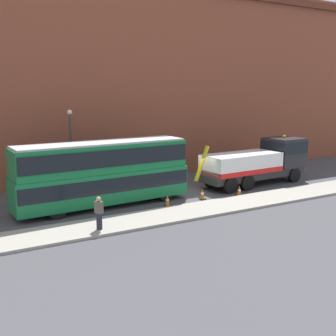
{
  "coord_description": "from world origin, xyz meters",
  "views": [
    {
      "loc": [
        -15.22,
        -23.91,
        7.11
      ],
      "look_at": [
        -1.97,
        -0.31,
        2.0
      ],
      "focal_mm": 43.72,
      "sensor_mm": 36.0,
      "label": 1
    }
  ],
  "objects_px": {
    "traffic_cone_near_truck": "(239,191)",
    "street_lamp": "(71,143)",
    "pedestrian_onlooker": "(99,213)",
    "traffic_cone_near_bus": "(167,201)",
    "traffic_cone_midway": "(202,194)",
    "recovery_tow_truck": "(259,162)",
    "double_decker_bus": "(103,171)"
  },
  "relations": [
    {
      "from": "traffic_cone_near_bus",
      "to": "double_decker_bus",
      "type": "bearing_deg",
      "value": 150.1
    },
    {
      "from": "double_decker_bus",
      "to": "traffic_cone_midway",
      "type": "bearing_deg",
      "value": -18.2
    },
    {
      "from": "pedestrian_onlooker",
      "to": "traffic_cone_near_truck",
      "type": "relative_size",
      "value": 2.38
    },
    {
      "from": "traffic_cone_near_bus",
      "to": "street_lamp",
      "type": "relative_size",
      "value": 0.12
    },
    {
      "from": "traffic_cone_near_bus",
      "to": "traffic_cone_near_truck",
      "type": "height_order",
      "value": "same"
    },
    {
      "from": "recovery_tow_truck",
      "to": "pedestrian_onlooker",
      "type": "xyz_separation_m",
      "value": [
        -14.57,
        -4.47,
        -0.77
      ]
    },
    {
      "from": "double_decker_bus",
      "to": "traffic_cone_near_truck",
      "type": "distance_m",
      "value": 9.47
    },
    {
      "from": "pedestrian_onlooker",
      "to": "traffic_cone_midway",
      "type": "xyz_separation_m",
      "value": [
        8.19,
        2.75,
        -0.64
      ]
    },
    {
      "from": "pedestrian_onlooker",
      "to": "traffic_cone_near_bus",
      "type": "xyz_separation_m",
      "value": [
        5.37,
        2.46,
        -0.64
      ]
    },
    {
      "from": "recovery_tow_truck",
      "to": "street_lamp",
      "type": "relative_size",
      "value": 1.75
    },
    {
      "from": "traffic_cone_near_bus",
      "to": "traffic_cone_near_truck",
      "type": "distance_m",
      "value": 5.56
    },
    {
      "from": "pedestrian_onlooker",
      "to": "traffic_cone_near_bus",
      "type": "height_order",
      "value": "pedestrian_onlooker"
    },
    {
      "from": "double_decker_bus",
      "to": "pedestrian_onlooker",
      "type": "bearing_deg",
      "value": -116.29
    },
    {
      "from": "traffic_cone_near_truck",
      "to": "street_lamp",
      "type": "bearing_deg",
      "value": 143.75
    },
    {
      "from": "pedestrian_onlooker",
      "to": "traffic_cone_near_truck",
      "type": "height_order",
      "value": "pedestrian_onlooker"
    },
    {
      "from": "traffic_cone_near_bus",
      "to": "street_lamp",
      "type": "xyz_separation_m",
      "value": [
        -4.02,
        6.82,
        3.13
      ]
    },
    {
      "from": "traffic_cone_near_truck",
      "to": "pedestrian_onlooker",
      "type": "bearing_deg",
      "value": -168.31
    },
    {
      "from": "double_decker_bus",
      "to": "traffic_cone_near_truck",
      "type": "xyz_separation_m",
      "value": [
        9.02,
        -2.19,
        -1.89
      ]
    },
    {
      "from": "recovery_tow_truck",
      "to": "double_decker_bus",
      "type": "relative_size",
      "value": 0.92
    },
    {
      "from": "pedestrian_onlooker",
      "to": "street_lamp",
      "type": "bearing_deg",
      "value": 54.09
    },
    {
      "from": "traffic_cone_midway",
      "to": "traffic_cone_near_truck",
      "type": "height_order",
      "value": "same"
    },
    {
      "from": "recovery_tow_truck",
      "to": "traffic_cone_midway",
      "type": "relative_size",
      "value": 14.17
    },
    {
      "from": "pedestrian_onlooker",
      "to": "traffic_cone_midway",
      "type": "relative_size",
      "value": 2.38
    },
    {
      "from": "traffic_cone_near_truck",
      "to": "street_lamp",
      "type": "distance_m",
      "value": 12.28
    },
    {
      "from": "pedestrian_onlooker",
      "to": "traffic_cone_near_bus",
      "type": "relative_size",
      "value": 2.38
    },
    {
      "from": "traffic_cone_near_truck",
      "to": "traffic_cone_near_bus",
      "type": "bearing_deg",
      "value": 177.99
    },
    {
      "from": "traffic_cone_midway",
      "to": "street_lamp",
      "type": "distance_m",
      "value": 9.97
    },
    {
      "from": "recovery_tow_truck",
      "to": "street_lamp",
      "type": "distance_m",
      "value": 14.17
    },
    {
      "from": "traffic_cone_near_truck",
      "to": "traffic_cone_midway",
      "type": "bearing_deg",
      "value": 169.85
    },
    {
      "from": "traffic_cone_near_truck",
      "to": "recovery_tow_truck",
      "type": "bearing_deg",
      "value": 31.29
    },
    {
      "from": "recovery_tow_truck",
      "to": "traffic_cone_near_bus",
      "type": "xyz_separation_m",
      "value": [
        -9.19,
        -2.02,
        -1.42
      ]
    },
    {
      "from": "pedestrian_onlooker",
      "to": "street_lamp",
      "type": "relative_size",
      "value": 0.29
    }
  ]
}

